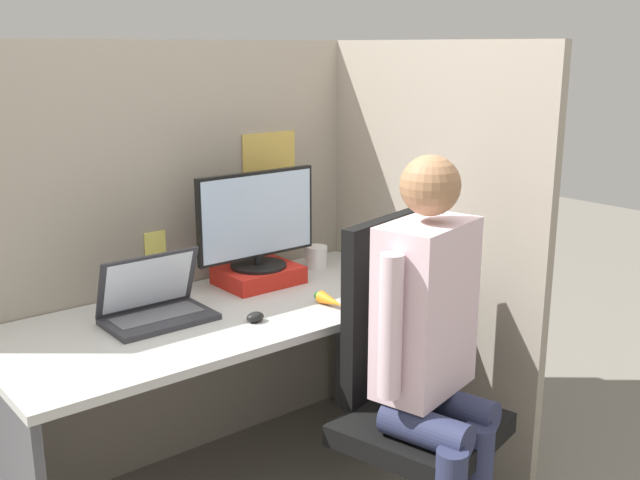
# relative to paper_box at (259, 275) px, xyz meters

# --- Properties ---
(cubicle_panel_back) EXTENTS (2.15, 0.05, 1.68)m
(cubicle_panel_back) POSITION_rel_paper_box_xyz_m (-0.27, 0.21, 0.07)
(cubicle_panel_back) COLOR gray
(cubicle_panel_back) RESTS_ON ground
(cubicle_panel_right) EXTENTS (0.04, 1.37, 1.68)m
(cubicle_panel_right) POSITION_rel_paper_box_xyz_m (0.58, -0.26, 0.07)
(cubicle_panel_right) COLOR gray
(cubicle_panel_right) RESTS_ON ground
(desk) EXTENTS (1.65, 0.73, 0.74)m
(desk) POSITION_rel_paper_box_xyz_m (-0.27, -0.18, -0.20)
(desk) COLOR #B7B7B2
(desk) RESTS_ON ground
(paper_box) EXTENTS (0.31, 0.24, 0.07)m
(paper_box) POSITION_rel_paper_box_xyz_m (0.00, 0.00, 0.00)
(paper_box) COLOR red
(paper_box) RESTS_ON desk
(monitor) EXTENTS (0.53, 0.22, 0.38)m
(monitor) POSITION_rel_paper_box_xyz_m (-0.00, 0.00, 0.22)
(monitor) COLOR black
(monitor) RESTS_ON paper_box
(laptop) EXTENTS (0.36, 0.23, 0.23)m
(laptop) POSITION_rel_paper_box_xyz_m (-0.51, -0.12, 0.01)
(laptop) COLOR #2D2D33
(laptop) RESTS_ON desk
(mouse) EXTENTS (0.06, 0.05, 0.03)m
(mouse) POSITION_rel_paper_box_xyz_m (-0.25, -0.35, -0.02)
(mouse) COLOR black
(mouse) RESTS_ON desk
(stapler) EXTENTS (0.05, 0.16, 0.05)m
(stapler) POSITION_rel_paper_box_xyz_m (0.50, -0.24, -0.01)
(stapler) COLOR black
(stapler) RESTS_ON desk
(carrot_toy) EXTENTS (0.05, 0.15, 0.05)m
(carrot_toy) POSITION_rel_paper_box_xyz_m (0.04, -0.40, -0.01)
(carrot_toy) COLOR orange
(carrot_toy) RESTS_ON desk
(office_chair) EXTENTS (0.56, 0.61, 1.10)m
(office_chair) POSITION_rel_paper_box_xyz_m (0.07, -0.76, -0.21)
(office_chair) COLOR black
(office_chair) RESTS_ON ground
(person) EXTENTS (0.47, 0.44, 1.35)m
(person) POSITION_rel_paper_box_xyz_m (0.03, -0.91, 0.01)
(person) COLOR #282D4C
(person) RESTS_ON ground
(coffee_mug) EXTENTS (0.09, 0.09, 0.09)m
(coffee_mug) POSITION_rel_paper_box_xyz_m (0.32, 0.03, 0.01)
(coffee_mug) COLOR white
(coffee_mug) RESTS_ON desk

